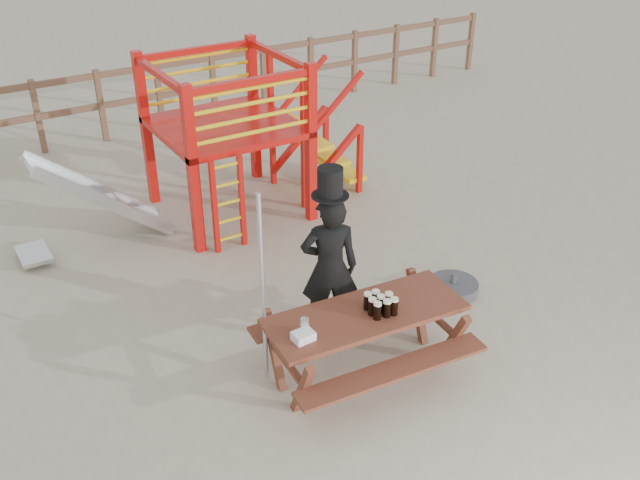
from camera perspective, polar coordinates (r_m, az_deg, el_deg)
The scene contains 10 objects.
ground at distance 7.10m, azimuth 4.07°, elevation -9.33°, with size 60.00×60.00×0.00m, color tan.
back_fence at distance 12.47m, azimuth -14.98°, elevation 11.30°, with size 15.09×0.09×1.20m.
playground_fort at distance 9.35m, azimuth -7.88°, elevation 8.14°, with size 4.71×1.84×2.10m.
picnic_table at distance 6.63m, azimuth 3.61°, elevation -7.62°, with size 1.94×1.42×0.71m.
man_with_hat at distance 6.93m, azimuth 0.77°, elevation -1.93°, with size 0.67×0.57×1.85m.
metal_pole at distance 6.28m, azimuth -4.59°, elevation -4.20°, with size 0.04×0.04×1.94m, color #B2B2B7.
parasol_base at distance 8.10m, azimuth 10.58°, elevation -3.75°, with size 0.56×0.56×0.24m.
paper_bag at distance 6.11m, azimuth -1.35°, elevation -7.69°, with size 0.18×0.14×0.08m, color white.
stout_pints at distance 6.43m, azimuth 4.85°, elevation -5.16°, with size 0.25×0.27×0.17m.
empty_glasses at distance 6.14m, azimuth -1.21°, elevation -7.17°, with size 0.12×0.15×0.15m.
Camera 1 is at (-3.30, -4.43, 4.46)m, focal length 40.00 mm.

